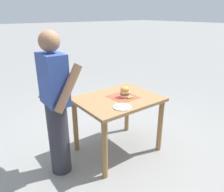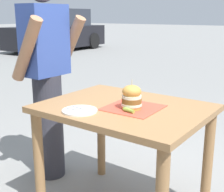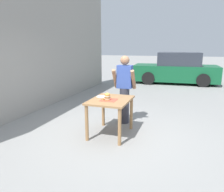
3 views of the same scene
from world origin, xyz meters
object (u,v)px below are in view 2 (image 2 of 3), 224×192
(patio_table, at_px, (124,126))
(sandwich, at_px, (132,97))
(parked_car_near_curb, at_px, (58,32))
(diner_across_table, at_px, (47,77))
(side_plate_with_forks, at_px, (80,111))
(pickle_spear, at_px, (129,110))

(patio_table, distance_m, sandwich, 0.24)
(sandwich, distance_m, parked_car_near_curb, 10.85)
(diner_across_table, xyz_separation_m, parked_car_near_curb, (7.15, 7.15, -0.16))
(side_plate_with_forks, height_order, parked_car_near_curb, parked_car_near_curb)
(pickle_spear, height_order, diner_across_table, diner_across_table)
(patio_table, bearing_deg, side_plate_with_forks, 150.87)
(patio_table, relative_size, diner_across_table, 0.63)
(sandwich, height_order, parked_car_near_curb, parked_car_near_curb)
(sandwich, relative_size, pickle_spear, 2.41)
(pickle_spear, height_order, parked_car_near_curb, parked_car_near_curb)
(side_plate_with_forks, bearing_deg, parked_car_near_curb, 46.18)
(side_plate_with_forks, xyz_separation_m, diner_across_table, (0.35, 0.67, 0.08))
(pickle_spear, relative_size, diner_across_table, 0.05)
(patio_table, xyz_separation_m, parked_car_near_curb, (7.23, 7.97, 0.06))
(diner_across_table, bearing_deg, patio_table, -95.68)
(pickle_spear, distance_m, diner_across_table, 0.95)
(side_plate_with_forks, bearing_deg, sandwich, -45.36)
(sandwich, bearing_deg, parked_car_near_curb, 47.91)
(sandwich, bearing_deg, side_plate_with_forks, 134.64)
(sandwich, distance_m, diner_across_table, 0.91)
(pickle_spear, xyz_separation_m, parked_car_near_curb, (7.35, 8.08, -0.09))
(side_plate_with_forks, height_order, diner_across_table, diner_across_table)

